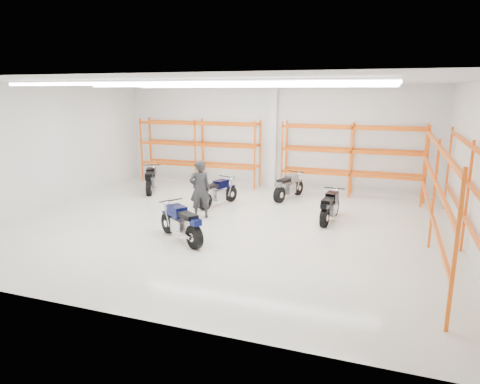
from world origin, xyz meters
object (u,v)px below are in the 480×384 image
(motorcycle_back_d, at_px, (330,207))
(structural_column, at_px, (273,137))
(standing_man, at_px, (200,189))
(motorcycle_main, at_px, (182,224))
(motorcycle_back_a, at_px, (151,180))
(motorcycle_back_c, at_px, (288,187))
(motorcycle_back_b, at_px, (215,192))

(motorcycle_back_d, distance_m, structural_column, 5.61)
(structural_column, bearing_deg, standing_man, -101.39)
(motorcycle_main, distance_m, standing_man, 2.46)
(motorcycle_main, relative_size, motorcycle_back_a, 0.93)
(motorcycle_back_c, distance_m, motorcycle_back_d, 3.19)
(motorcycle_back_a, xyz_separation_m, structural_column, (4.66, 2.56, 1.74))
(motorcycle_main, xyz_separation_m, structural_column, (0.56, 7.67, 1.73))
(motorcycle_main, height_order, motorcycle_back_d, motorcycle_main)
(motorcycle_back_d, bearing_deg, motorcycle_main, -137.70)
(motorcycle_back_c, xyz_separation_m, standing_man, (-2.21, -3.50, 0.49))
(motorcycle_back_d, relative_size, standing_man, 1.06)
(motorcycle_back_d, xyz_separation_m, structural_column, (-3.14, 4.31, 1.77))
(motorcycle_back_b, relative_size, standing_man, 1.10)
(motorcycle_back_c, bearing_deg, motorcycle_back_b, -138.86)
(standing_man, bearing_deg, motorcycle_main, 68.54)
(motorcycle_main, bearing_deg, motorcycle_back_c, 73.77)
(motorcycle_back_a, bearing_deg, motorcycle_back_b, -20.04)
(motorcycle_back_a, height_order, motorcycle_back_b, motorcycle_back_b)
(motorcycle_back_b, bearing_deg, motorcycle_back_a, 159.96)
(motorcycle_back_d, height_order, standing_man, standing_man)
(motorcycle_main, xyz_separation_m, standing_man, (-0.51, 2.36, 0.47))
(motorcycle_back_a, xyz_separation_m, motorcycle_back_b, (3.49, -1.27, 0.04))
(motorcycle_back_c, xyz_separation_m, motorcycle_back_d, (1.99, -2.49, -0.01))
(motorcycle_back_c, height_order, structural_column, structural_column)
(motorcycle_back_d, xyz_separation_m, standing_man, (-4.21, -1.01, 0.51))
(motorcycle_back_d, bearing_deg, motorcycle_back_b, 173.73)
(motorcycle_back_c, height_order, standing_man, standing_man)
(motorcycle_main, height_order, standing_man, standing_man)
(motorcycle_back_a, bearing_deg, standing_man, -37.49)
(motorcycle_back_d, bearing_deg, motorcycle_back_a, 167.37)
(standing_man, height_order, structural_column, structural_column)
(motorcycle_back_c, bearing_deg, motorcycle_main, -106.23)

